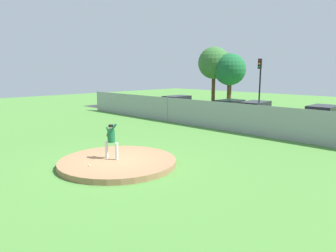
{
  "coord_description": "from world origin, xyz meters",
  "views": [
    {
      "loc": [
        10.86,
        -7.81,
        4.07
      ],
      "look_at": [
        0.19,
        2.93,
        1.39
      ],
      "focal_mm": 33.42,
      "sensor_mm": 36.0,
      "label": 1
    }
  ],
  "objects_px": {
    "baseball": "(89,165)",
    "parked_car_charcoal": "(177,104)",
    "pitcher_youth": "(111,138)",
    "parked_car_teal": "(230,110)",
    "traffic_cone_orange": "(189,116)",
    "traffic_light_near": "(260,77)",
    "parked_car_champagne": "(322,119)",
    "parked_car_red": "(255,113)"
  },
  "relations": [
    {
      "from": "baseball",
      "to": "parked_car_charcoal",
      "type": "xyz_separation_m",
      "value": [
        -10.12,
        15.98,
        0.51
      ]
    },
    {
      "from": "pitcher_youth",
      "to": "parked_car_teal",
      "type": "xyz_separation_m",
      "value": [
        -3.87,
        14.95,
        -0.41
      ]
    },
    {
      "from": "pitcher_youth",
      "to": "baseball",
      "type": "relative_size",
      "value": 22.03
    },
    {
      "from": "traffic_cone_orange",
      "to": "traffic_light_near",
      "type": "xyz_separation_m",
      "value": [
        3.09,
        6.13,
        3.24
      ]
    },
    {
      "from": "parked_car_charcoal",
      "to": "traffic_light_near",
      "type": "xyz_separation_m",
      "value": [
        6.74,
        3.8,
        2.7
      ]
    },
    {
      "from": "traffic_light_near",
      "to": "traffic_cone_orange",
      "type": "bearing_deg",
      "value": -116.79
    },
    {
      "from": "parked_car_champagne",
      "to": "traffic_cone_orange",
      "type": "relative_size",
      "value": 7.75
    },
    {
      "from": "traffic_light_near",
      "to": "parked_car_teal",
      "type": "bearing_deg",
      "value": -101.8
    },
    {
      "from": "parked_car_charcoal",
      "to": "traffic_cone_orange",
      "type": "bearing_deg",
      "value": -32.62
    },
    {
      "from": "baseball",
      "to": "parked_car_teal",
      "type": "height_order",
      "value": "parked_car_teal"
    },
    {
      "from": "parked_car_charcoal",
      "to": "parked_car_teal",
      "type": "bearing_deg",
      "value": 2.5
    },
    {
      "from": "baseball",
      "to": "traffic_light_near",
      "type": "height_order",
      "value": "traffic_light_near"
    },
    {
      "from": "parked_car_champagne",
      "to": "baseball",
      "type": "bearing_deg",
      "value": -102.24
    },
    {
      "from": "parked_car_teal",
      "to": "parked_car_red",
      "type": "distance_m",
      "value": 2.74
    },
    {
      "from": "traffic_cone_orange",
      "to": "parked_car_red",
      "type": "bearing_deg",
      "value": 22.08
    },
    {
      "from": "parked_car_champagne",
      "to": "traffic_light_near",
      "type": "xyz_separation_m",
      "value": [
        -6.87,
        3.73,
        2.68
      ]
    },
    {
      "from": "baseball",
      "to": "parked_car_charcoal",
      "type": "bearing_deg",
      "value": 122.37
    },
    {
      "from": "pitcher_youth",
      "to": "traffic_light_near",
      "type": "distance_m",
      "value": 18.89
    },
    {
      "from": "baseball",
      "to": "parked_car_red",
      "type": "relative_size",
      "value": 0.02
    },
    {
      "from": "baseball",
      "to": "parked_car_charcoal",
      "type": "relative_size",
      "value": 0.02
    },
    {
      "from": "parked_car_champagne",
      "to": "traffic_cone_orange",
      "type": "distance_m",
      "value": 10.26
    },
    {
      "from": "parked_car_teal",
      "to": "parked_car_champagne",
      "type": "relative_size",
      "value": 0.94
    },
    {
      "from": "parked_car_red",
      "to": "parked_car_teal",
      "type": "bearing_deg",
      "value": 168.46
    },
    {
      "from": "parked_car_charcoal",
      "to": "pitcher_youth",
      "type": "bearing_deg",
      "value": -56.12
    },
    {
      "from": "baseball",
      "to": "traffic_light_near",
      "type": "xyz_separation_m",
      "value": [
        -3.39,
        19.77,
        3.22
      ]
    },
    {
      "from": "parked_car_charcoal",
      "to": "traffic_cone_orange",
      "type": "relative_size",
      "value": 8.47
    },
    {
      "from": "parked_car_teal",
      "to": "parked_car_champagne",
      "type": "bearing_deg",
      "value": -1.44
    },
    {
      "from": "pitcher_youth",
      "to": "traffic_light_near",
      "type": "bearing_deg",
      "value": 99.6
    },
    {
      "from": "parked_car_red",
      "to": "parked_car_champagne",
      "type": "distance_m",
      "value": 4.93
    },
    {
      "from": "baseball",
      "to": "parked_car_red",
      "type": "xyz_separation_m",
      "value": [
        -1.44,
        15.69,
        0.54
      ]
    },
    {
      "from": "pitcher_youth",
      "to": "parked_car_champagne",
      "type": "relative_size",
      "value": 0.38
    },
    {
      "from": "traffic_cone_orange",
      "to": "traffic_light_near",
      "type": "distance_m",
      "value": 7.59
    },
    {
      "from": "baseball",
      "to": "pitcher_youth",
      "type": "bearing_deg",
      "value": 101.44
    },
    {
      "from": "parked_car_charcoal",
      "to": "traffic_light_near",
      "type": "bearing_deg",
      "value": 29.4
    },
    {
      "from": "baseball",
      "to": "parked_car_champagne",
      "type": "relative_size",
      "value": 0.02
    },
    {
      "from": "parked_car_charcoal",
      "to": "traffic_cone_orange",
      "type": "distance_m",
      "value": 4.36
    },
    {
      "from": "baseball",
      "to": "parked_car_champagne",
      "type": "xyz_separation_m",
      "value": [
        3.48,
        16.05,
        0.54
      ]
    },
    {
      "from": "parked_car_champagne",
      "to": "pitcher_youth",
      "type": "bearing_deg",
      "value": -104.22
    },
    {
      "from": "parked_car_teal",
      "to": "parked_car_charcoal",
      "type": "height_order",
      "value": "parked_car_charcoal"
    },
    {
      "from": "parked_car_teal",
      "to": "parked_car_champagne",
      "type": "xyz_separation_m",
      "value": [
        7.61,
        -0.19,
        0.04
      ]
    },
    {
      "from": "parked_car_champagne",
      "to": "traffic_light_near",
      "type": "bearing_deg",
      "value": 151.53
    },
    {
      "from": "pitcher_youth",
      "to": "parked_car_champagne",
      "type": "bearing_deg",
      "value": 75.78
    }
  ]
}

